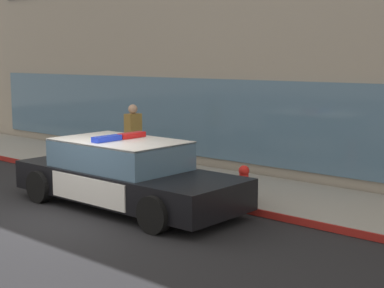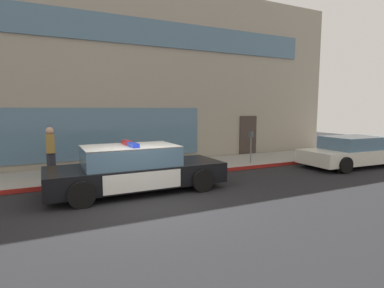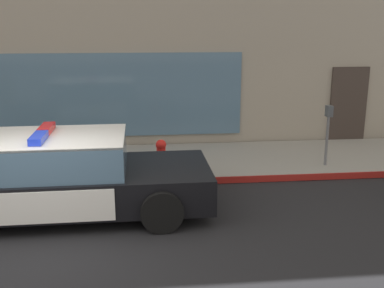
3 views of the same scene
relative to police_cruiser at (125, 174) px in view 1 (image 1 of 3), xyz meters
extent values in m
plane|color=black|center=(-0.15, -1.30, -0.68)|extent=(48.00, 48.00, 0.00)
cube|color=gray|center=(-0.15, 2.58, -0.61)|extent=(48.00, 2.75, 0.15)
cube|color=maroon|center=(-0.15, 1.19, -0.61)|extent=(28.80, 0.04, 0.14)
cube|color=gray|center=(-0.39, 9.10, 3.26)|extent=(24.53, 10.18, 7.88)
cube|color=slate|center=(-3.33, 3.98, 0.77)|extent=(14.72, 0.08, 2.10)
cube|color=black|center=(0.06, 0.00, -0.18)|extent=(5.18, 1.96, 0.60)
cube|color=silver|center=(1.71, 0.02, -0.02)|extent=(1.78, 1.88, 0.05)
cube|color=silver|center=(-1.74, -0.02, -0.02)|extent=(1.47, 1.87, 0.05)
cube|color=silver|center=(-0.05, 0.96, -0.18)|extent=(2.17, 0.06, 0.51)
cube|color=silver|center=(-0.03, -0.96, -0.18)|extent=(2.17, 0.06, 0.51)
cube|color=yellow|center=(-0.05, 0.97, -0.18)|extent=(0.22, 0.01, 0.26)
cube|color=slate|center=(-0.14, 0.00, 0.39)|extent=(2.70, 1.74, 0.60)
cube|color=silver|center=(-0.14, 0.00, 0.68)|extent=(2.70, 1.74, 0.04)
cube|color=red|center=(-0.15, 0.34, 0.76)|extent=(0.21, 0.65, 0.11)
cube|color=blue|center=(-0.14, -0.34, 0.76)|extent=(0.21, 0.65, 0.11)
cylinder|color=black|center=(1.75, 0.97, -0.34)|extent=(0.68, 0.23, 0.68)
cylinder|color=black|center=(1.78, -0.93, -0.34)|extent=(0.68, 0.23, 0.68)
cylinder|color=black|center=(-1.65, 0.93, -0.34)|extent=(0.68, 0.23, 0.68)
cylinder|color=black|center=(-1.63, -0.97, -0.34)|extent=(0.68, 0.23, 0.68)
cylinder|color=red|center=(1.87, 1.56, -0.48)|extent=(0.28, 0.28, 0.10)
cylinder|color=red|center=(1.87, 1.56, -0.21)|extent=(0.19, 0.19, 0.45)
sphere|color=red|center=(1.87, 1.56, 0.09)|extent=(0.22, 0.22, 0.22)
cylinder|color=#B21E19|center=(1.87, 1.56, 0.16)|extent=(0.06, 0.06, 0.05)
cylinder|color=#B21E19|center=(1.87, 1.42, -0.18)|extent=(0.09, 0.10, 0.09)
cylinder|color=#B21E19|center=(1.87, 1.71, -0.18)|extent=(0.09, 0.10, 0.09)
cylinder|color=#B21E19|center=(2.02, 1.56, -0.22)|extent=(0.10, 0.12, 0.12)
cylinder|color=#23232D|center=(-2.25, 2.31, -0.11)|extent=(0.28, 0.28, 0.85)
cube|color=olive|center=(-2.25, 2.31, 0.63)|extent=(0.26, 0.40, 0.62)
sphere|color=tan|center=(-2.25, 2.31, 1.06)|extent=(0.24, 0.24, 0.24)
camera|label=1|loc=(8.81, -7.85, 2.35)|focal=54.57mm
camera|label=2|loc=(-2.31, -8.73, 1.77)|focal=28.26mm
camera|label=3|loc=(1.55, -7.58, 2.51)|focal=42.69mm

